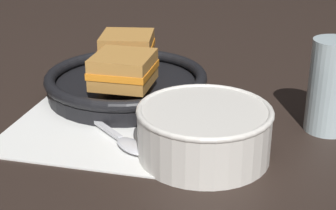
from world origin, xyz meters
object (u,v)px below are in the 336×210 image
spoon (122,139)px  sandwich_near_right (127,47)px  soup_bowl (204,129)px  sandwich_near_left (123,69)px  drinking_glass (331,86)px  skillet (126,84)px

spoon → sandwich_near_right: sandwich_near_right is taller
soup_bowl → spoon: bearing=-178.2°
soup_bowl → sandwich_near_right: sandwich_near_right is taller
sandwich_near_left → drinking_glass: (0.29, 0.02, -0.00)m
soup_bowl → drinking_glass: (0.14, 0.13, 0.03)m
spoon → drinking_glass: bearing=62.6°
spoon → sandwich_near_left: 0.13m
skillet → drinking_glass: 0.32m
spoon → sandwich_near_left: sandwich_near_left is taller
soup_bowl → drinking_glass: drinking_glass is taller
skillet → sandwich_near_left: bearing=-70.6°
sandwich_near_left → drinking_glass: drinking_glass is taller
sandwich_near_left → sandwich_near_right: (-0.04, 0.11, 0.00)m
sandwich_near_right → drinking_glass: (0.33, -0.08, -0.00)m
soup_bowl → drinking_glass: size_ratio=1.30×
skillet → drinking_glass: bearing=-5.3°
spoon → sandwich_near_left: bearing=145.9°
soup_bowl → spoon: size_ratio=1.08×
soup_bowl → skillet: bearing=137.1°
skillet → spoon: bearing=-69.8°
spoon → sandwich_near_right: 0.23m
soup_bowl → sandwich_near_right: bearing=131.7°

